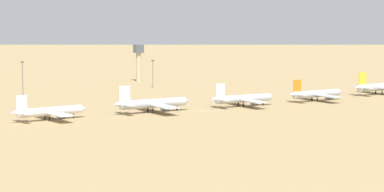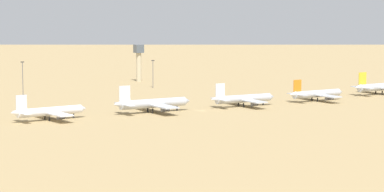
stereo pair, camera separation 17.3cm
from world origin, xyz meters
TOP-DOWN VIEW (x-y plane):
  - ground at (0.00, 0.00)m, footprint 4000.00×4000.00m
  - parked_jet_white_1 at (-70.54, 2.86)m, footprint 34.12×28.91m
  - parked_jet_white_2 at (-22.72, 4.07)m, footprint 38.21×32.06m
  - parked_jet_white_3 at (23.88, 3.16)m, footprint 34.87×29.14m
  - parked_jet_orange_4 at (67.70, 4.51)m, footprint 34.15×28.73m
  - parked_jet_yellow_5 at (116.61, 12.69)m, footprint 37.90×31.93m
  - control_tower at (34.26, 142.04)m, footprint 5.20×5.20m
  - light_pole_west at (25.12, 102.68)m, footprint 1.80×0.50m
  - light_pole_east at (-54.28, 94.05)m, footprint 1.80×0.50m

SIDE VIEW (x-z plane):
  - ground at x=0.00m, z-range 0.00..0.00m
  - parked_jet_white_1 at x=-70.54m, z-range -1.94..9.33m
  - parked_jet_orange_4 at x=67.70m, z-range -1.94..9.34m
  - parked_jet_white_3 at x=23.88m, z-range -1.99..9.57m
  - parked_jet_yellow_5 at x=116.61m, z-range -2.16..10.36m
  - parked_jet_white_2 at x=-22.72m, z-range -2.18..10.46m
  - light_pole_west at x=25.12m, z-range 1.22..17.37m
  - light_pole_east at x=-54.28m, z-range 1.24..19.64m
  - control_tower at x=34.26m, z-range 2.41..25.68m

